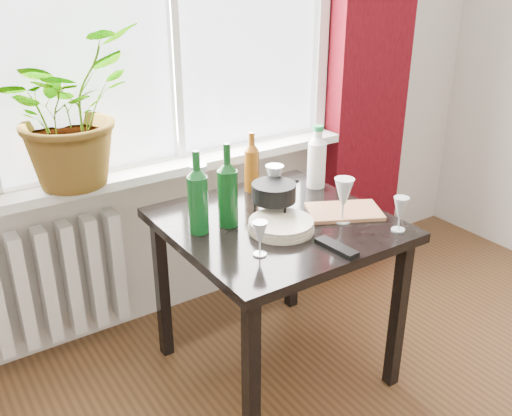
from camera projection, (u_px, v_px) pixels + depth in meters
windowsill at (186, 163)px, 2.67m from camera, size 1.72×0.20×0.04m
curtain at (372, 42)px, 3.02m from camera, size 0.50×0.12×2.56m
radiator at (35, 289)px, 2.50m from camera, size 0.80×0.10×0.55m
table at (277, 240)px, 2.34m from camera, size 0.85×0.85×0.74m
potted_plant at (67, 108)px, 2.26m from camera, size 0.75×0.73×0.63m
wine_bottle_left at (198, 192)px, 2.14m from camera, size 0.10×0.10×0.33m
wine_bottle_right at (228, 185)px, 2.19m from camera, size 0.10×0.10×0.34m
bottle_amber at (252, 161)px, 2.54m from camera, size 0.09×0.09×0.28m
cleaning_bottle at (317, 156)px, 2.57m from camera, size 0.11×0.11×0.29m
wineglass_front_right at (343, 200)px, 2.25m from camera, size 0.09×0.09×0.19m
wineglass_far_right at (400, 214)px, 2.19m from camera, size 0.08×0.08×0.14m
wineglass_back_center at (274, 185)px, 2.40m from camera, size 0.08×0.08×0.18m
wineglass_back_left at (198, 184)px, 2.41m from camera, size 0.09×0.09×0.19m
wineglass_front_left at (260, 238)px, 2.01m from camera, size 0.07×0.07×0.13m
plate_stack at (281, 225)px, 2.21m from camera, size 0.34×0.34×0.04m
fondue_pot at (274, 200)px, 2.31m from camera, size 0.22×0.20×0.14m
tv_remote at (337, 247)px, 2.07m from camera, size 0.07×0.18×0.02m
cutting_board at (344, 211)px, 2.36m from camera, size 0.35×0.30×0.02m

